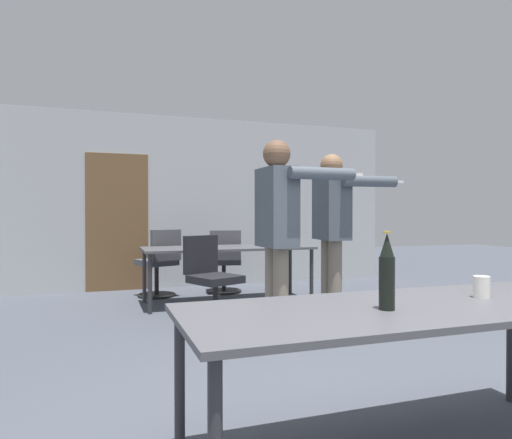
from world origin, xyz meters
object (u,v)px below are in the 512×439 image
person_left_plaid (278,222)px  drink_cup (482,287)px  person_far_watching (333,220)px  office_chair_far_right (211,281)px  beer_bottle (387,273)px  office_chair_far_left (224,264)px  office_chair_mid_tucked (159,265)px

person_left_plaid → drink_cup: person_left_plaid is taller
person_far_watching → drink_cup: person_far_watching is taller
person_left_plaid → office_chair_far_right: size_ratio=1.96×
beer_bottle → drink_cup: beer_bottle is taller
office_chair_far_left → drink_cup: bearing=-78.5°
beer_bottle → drink_cup: bearing=8.3°
office_chair_far_right → office_chair_mid_tucked: office_chair_mid_tucked is taller
person_left_plaid → office_chair_far_right: bearing=-167.1°
beer_bottle → person_far_watching: bearing=66.1°
office_chair_far_right → office_chair_far_left: bearing=-134.6°
office_chair_far_right → person_left_plaid: bearing=80.2°
person_far_watching → office_chair_far_right: bearing=-104.3°
office_chair_mid_tucked → drink_cup: bearing=-99.3°
person_left_plaid → office_chair_far_left: size_ratio=1.95×
office_chair_far_right → drink_cup: size_ratio=8.28×
beer_bottle → office_chair_far_left: bearing=83.9°
drink_cup → person_left_plaid: bearing=101.8°
office_chair_far_left → drink_cup: size_ratio=8.34×
person_far_watching → office_chair_mid_tucked: bearing=-136.3°
person_far_watching → beer_bottle: size_ratio=5.13×
office_chair_far_right → office_chair_far_left: (0.56, 1.56, 0.01)m
person_left_plaid → office_chair_far_right: person_left_plaid is taller
office_chair_mid_tucked → beer_bottle: bearing=-107.1°
office_chair_mid_tucked → office_chair_far_left: bearing=-21.8°
person_left_plaid → drink_cup: size_ratio=16.25×
office_chair_mid_tucked → beer_bottle: (0.43, -4.65, 0.45)m
office_chair_mid_tucked → beer_bottle: 4.69m
person_far_watching → drink_cup: size_ratio=16.35×
person_left_plaid → beer_bottle: size_ratio=5.10×
person_left_plaid → office_chair_mid_tucked: bearing=-168.0°
person_far_watching → drink_cup: (-0.55, -2.58, -0.30)m
office_chair_far_left → person_far_watching: bearing=-61.1°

